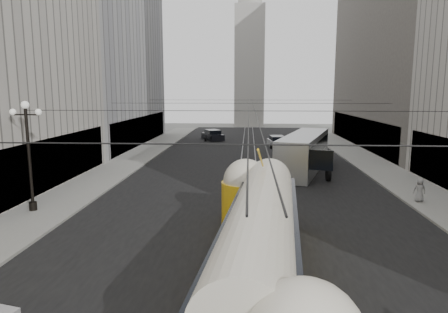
# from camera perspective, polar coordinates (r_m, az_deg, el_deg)

# --- Properties ---
(road) EXTENTS (20.00, 85.00, 0.02)m
(road) POSITION_cam_1_polar(r_m,az_deg,el_deg) (37.07, 3.49, -1.69)
(road) COLOR black
(road) RESTS_ON ground
(sidewalk_left) EXTENTS (4.00, 72.00, 0.15)m
(sidewalk_left) POSITION_cam_1_polar(r_m,az_deg,el_deg) (42.24, -13.00, -0.46)
(sidewalk_left) COLOR gray
(sidewalk_left) RESTS_ON ground
(sidewalk_right) EXTENTS (4.00, 72.00, 0.15)m
(sidewalk_right) POSITION_cam_1_polar(r_m,az_deg,el_deg) (42.24, 20.01, -0.79)
(sidewalk_right) COLOR gray
(sidewalk_right) RESTS_ON ground
(rail_left) EXTENTS (0.12, 85.00, 0.04)m
(rail_left) POSITION_cam_1_polar(r_m,az_deg,el_deg) (37.08, 2.33, -1.68)
(rail_left) COLOR gray
(rail_left) RESTS_ON ground
(rail_right) EXTENTS (0.12, 85.00, 0.04)m
(rail_right) POSITION_cam_1_polar(r_m,az_deg,el_deg) (37.08, 4.65, -1.71)
(rail_right) COLOR gray
(rail_right) RESTS_ON ground
(building_left_far) EXTENTS (12.60, 28.60, 28.60)m
(building_left_far) POSITION_cam_1_polar(r_m,az_deg,el_deg) (56.09, -18.11, 16.28)
(building_left_far) COLOR #999999
(building_left_far) RESTS_ON ground
(building_right_far) EXTENTS (12.60, 32.60, 32.60)m
(building_right_far) POSITION_cam_1_polar(r_m,az_deg,el_deg) (56.38, 25.59, 17.86)
(building_right_far) COLOR #514C47
(building_right_far) RESTS_ON ground
(distant_tower) EXTENTS (6.00, 6.00, 31.36)m
(distant_tower) POSITION_cam_1_polar(r_m,az_deg,el_deg) (84.27, 3.67, 14.66)
(distant_tower) COLOR #B2AFA8
(distant_tower) RESTS_ON ground
(lamppost_left_mid) EXTENTS (1.86, 0.44, 6.37)m
(lamppost_left_mid) POSITION_cam_1_polar(r_m,az_deg,el_deg) (25.48, -26.13, 0.88)
(lamppost_left_mid) COLOR black
(lamppost_left_mid) RESTS_ON sidewalk_left
(catenary) EXTENTS (25.00, 72.00, 0.23)m
(catenary) POSITION_cam_1_polar(r_m,az_deg,el_deg) (35.41, 3.77, 7.38)
(catenary) COLOR black
(catenary) RESTS_ON ground
(streetcar) EXTENTS (3.85, 16.30, 3.58)m
(streetcar) POSITION_cam_1_polar(r_m,az_deg,el_deg) (14.87, 5.33, -11.63)
(streetcar) COLOR yellow
(streetcar) RESTS_ON ground
(city_bus) EXTENTS (6.36, 13.39, 3.28)m
(city_bus) POSITION_cam_1_polar(r_m,az_deg,el_deg) (36.51, 11.40, 0.83)
(city_bus) COLOR #B1B4B6
(city_bus) RESTS_ON ground
(sedan_white_far) EXTENTS (2.48, 4.80, 1.45)m
(sedan_white_far) POSITION_cam_1_polar(r_m,az_deg,el_deg) (51.43, 7.59, 2.06)
(sedan_white_far) COLOR silver
(sedan_white_far) RESTS_ON ground
(sedan_dark_far) EXTENTS (3.78, 5.17, 1.51)m
(sedan_dark_far) POSITION_cam_1_polar(r_m,az_deg,el_deg) (58.62, -1.63, 3.05)
(sedan_dark_far) COLOR black
(sedan_dark_far) RESTS_ON ground
(pedestrian_sidewalk_right) EXTENTS (0.75, 0.49, 1.50)m
(pedestrian_sidewalk_right) POSITION_cam_1_polar(r_m,az_deg,el_deg) (28.11, 26.16, -4.32)
(pedestrian_sidewalk_right) COLOR gray
(pedestrian_sidewalk_right) RESTS_ON sidewalk_right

